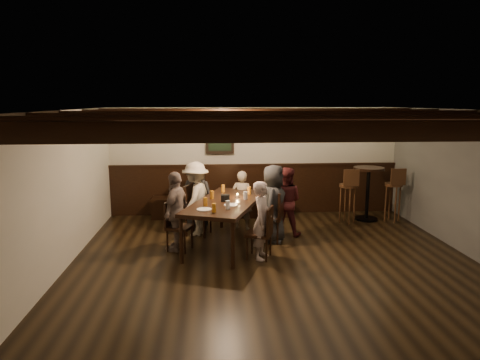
{
  "coord_description": "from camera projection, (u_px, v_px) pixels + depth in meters",
  "views": [
    {
      "loc": [
        -1.02,
        -6.05,
        2.53
      ],
      "look_at": [
        -0.5,
        1.3,
        1.17
      ],
      "focal_mm": 32.0,
      "sensor_mm": 36.0,
      "label": 1
    }
  ],
  "objects": [
    {
      "name": "plate_near",
      "position": [
        204.0,
        209.0,
        6.86
      ],
      "size": [
        0.24,
        0.24,
        0.01
      ],
      "primitive_type": "cylinder",
      "color": "white",
      "rests_on": "dining_table"
    },
    {
      "name": "pint_b",
      "position": [
        249.0,
        190.0,
        8.02
      ],
      "size": [
        0.07,
        0.07,
        0.14
      ],
      "primitive_type": "cylinder",
      "color": "#BF7219",
      "rests_on": "dining_table"
    },
    {
      "name": "room",
      "position": [
        248.0,
        176.0,
        8.42
      ],
      "size": [
        7.0,
        7.0,
        7.0
      ],
      "color": "black",
      "rests_on": "ground"
    },
    {
      "name": "dining_table",
      "position": [
        226.0,
        204.0,
        7.5
      ],
      "size": [
        1.65,
        2.37,
        0.81
      ],
      "rotation": [
        0.0,
        0.0,
        -0.34
      ],
      "color": "black",
      "rests_on": "floor"
    },
    {
      "name": "pint_d",
      "position": [
        246.0,
        196.0,
        7.59
      ],
      "size": [
        0.07,
        0.07,
        0.14
      ],
      "primitive_type": "cylinder",
      "color": "silver",
      "rests_on": "dining_table"
    },
    {
      "name": "chair_right_far",
      "position": [
        260.0,
        242.0,
        6.97
      ],
      "size": [
        0.5,
        0.5,
        0.86
      ],
      "rotation": [
        0.0,
        0.0,
        1.23
      ],
      "color": "black",
      "rests_on": "floor"
    },
    {
      "name": "candle",
      "position": [
        237.0,
        196.0,
        7.74
      ],
      "size": [
        0.05,
        0.05,
        0.05
      ],
      "primitive_type": "cylinder",
      "color": "beige",
      "rests_on": "dining_table"
    },
    {
      "name": "pint_f",
      "position": [
        228.0,
        205.0,
        6.9
      ],
      "size": [
        0.07,
        0.07,
        0.14
      ],
      "primitive_type": "cylinder",
      "color": "silver",
      "rests_on": "dining_table"
    },
    {
      "name": "person_right_near",
      "position": [
        273.0,
        204.0,
        7.74
      ],
      "size": [
        0.66,
        0.8,
        1.42
      ],
      "primitive_type": "imported",
      "rotation": [
        0.0,
        0.0,
        1.23
      ],
      "color": "#2A2A2C",
      "rests_on": "floor"
    },
    {
      "name": "person_bench_centre",
      "position": [
        242.0,
        200.0,
        8.52
      ],
      "size": [
        0.5,
        0.41,
        1.19
      ],
      "primitive_type": "imported",
      "rotation": [
        0.0,
        0.0,
        2.8
      ],
      "color": "gray",
      "rests_on": "floor"
    },
    {
      "name": "condiment_caddy",
      "position": [
        225.0,
        198.0,
        7.43
      ],
      "size": [
        0.15,
        0.1,
        0.12
      ],
      "primitive_type": "cube",
      "color": "black",
      "rests_on": "dining_table"
    },
    {
      "name": "bar_stool_right",
      "position": [
        393.0,
        201.0,
        9.08
      ],
      "size": [
        0.37,
        0.38,
        1.17
      ],
      "rotation": [
        0.0,
        0.0,
        0.05
      ],
      "color": "#3A2212",
      "rests_on": "floor"
    },
    {
      "name": "chair_left_near",
      "position": [
        198.0,
        220.0,
        8.2
      ],
      "size": [
        0.56,
        0.56,
        0.97
      ],
      "rotation": [
        0.0,
        0.0,
        -1.91
      ],
      "color": "black",
      "rests_on": "floor"
    },
    {
      "name": "pint_e",
      "position": [
        205.0,
        202.0,
        7.11
      ],
      "size": [
        0.07,
        0.07,
        0.14
      ],
      "primitive_type": "cylinder",
      "color": "#BF7219",
      "rests_on": "dining_table"
    },
    {
      "name": "pint_g",
      "position": [
        214.0,
        208.0,
        6.7
      ],
      "size": [
        0.07,
        0.07,
        0.14
      ],
      "primitive_type": "cylinder",
      "color": "#BF7219",
      "rests_on": "dining_table"
    },
    {
      "name": "bar_stool_left",
      "position": [
        348.0,
        203.0,
        8.97
      ],
      "size": [
        0.37,
        0.37,
        1.17
      ],
      "rotation": [
        0.0,
        0.0,
        0.01
      ],
      "color": "#3A2212",
      "rests_on": "floor"
    },
    {
      "name": "person_bench_left",
      "position": [
        197.0,
        195.0,
        8.6
      ],
      "size": [
        0.77,
        0.63,
        1.35
      ],
      "primitive_type": "imported",
      "rotation": [
        0.0,
        0.0,
        2.8
      ],
      "color": "black",
      "rests_on": "floor"
    },
    {
      "name": "person_right_far",
      "position": [
        262.0,
        220.0,
        6.9
      ],
      "size": [
        0.44,
        0.54,
        1.28
      ],
      "primitive_type": "imported",
      "rotation": [
        0.0,
        0.0,
        1.23
      ],
      "color": "#B49E98",
      "rests_on": "floor"
    },
    {
      "name": "plate_far",
      "position": [
        231.0,
        205.0,
        7.15
      ],
      "size": [
        0.24,
        0.24,
        0.01
      ],
      "primitive_type": "cylinder",
      "color": "white",
      "rests_on": "dining_table"
    },
    {
      "name": "chair_left_far",
      "position": [
        179.0,
        235.0,
        7.35
      ],
      "size": [
        0.5,
        0.5,
        0.86
      ],
      "rotation": [
        0.0,
        0.0,
        -1.91
      ],
      "color": "black",
      "rests_on": "floor"
    },
    {
      "name": "person_left_far",
      "position": [
        176.0,
        211.0,
        7.28
      ],
      "size": [
        0.59,
        0.87,
        1.37
      ],
      "primitive_type": "imported",
      "rotation": [
        0.0,
        0.0,
        -1.91
      ],
      "color": "#77665F",
      "rests_on": "floor"
    },
    {
      "name": "person_left_near",
      "position": [
        196.0,
        199.0,
        8.13
      ],
      "size": [
        0.8,
        1.04,
        1.42
      ],
      "primitive_type": "imported",
      "rotation": [
        0.0,
        0.0,
        -1.91
      ],
      "color": "#A19988",
      "rests_on": "floor"
    },
    {
      "name": "person_bench_right",
      "position": [
        285.0,
        201.0,
        8.13
      ],
      "size": [
        0.77,
        0.68,
        1.31
      ],
      "primitive_type": "imported",
      "rotation": [
        0.0,
        0.0,
        2.8
      ],
      "color": "#511B1D",
      "rests_on": "floor"
    },
    {
      "name": "pint_a",
      "position": [
        223.0,
        188.0,
        8.21
      ],
      "size": [
        0.07,
        0.07,
        0.14
      ],
      "primitive_type": "cylinder",
      "color": "#BF7219",
      "rests_on": "dining_table"
    },
    {
      "name": "high_top_table",
      "position": [
        368.0,
        186.0,
        9.14
      ],
      "size": [
        0.65,
        0.65,
        1.15
      ],
      "color": "black",
      "rests_on": "floor"
    },
    {
      "name": "pint_c",
      "position": [
        212.0,
        195.0,
        7.65
      ],
      "size": [
        0.07,
        0.07,
        0.14
      ],
      "primitive_type": "cylinder",
      "color": "#BF7219",
      "rests_on": "dining_table"
    },
    {
      "name": "chair_right_near",
      "position": [
        271.0,
        226.0,
        7.82
      ],
      "size": [
        0.55,
        0.55,
        0.94
      ],
      "rotation": [
        0.0,
        0.0,
        1.23
      ],
      "color": "black",
      "rests_on": "floor"
    }
  ]
}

